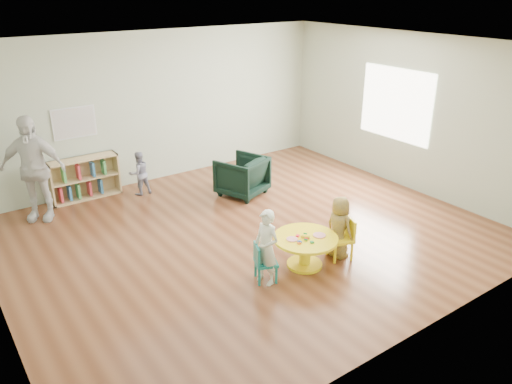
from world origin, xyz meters
TOP-DOWN VIEW (x-y plane):
  - room at (0.01, 0.00)m, footprint 7.10×7.00m
  - activity_table at (0.08, -1.20)m, footprint 0.87×0.87m
  - kid_chair_left at (-0.60, -1.16)m, footprint 0.36×0.36m
  - kid_chair_right at (0.66, -1.32)m, footprint 0.40×0.40m
  - bookshelf at (-1.61, 2.86)m, footprint 1.20×0.30m
  - alphabet_poster at (-1.60, 2.98)m, footprint 0.74×0.01m
  - armchair at (0.77, 1.36)m, footprint 0.99×1.00m
  - child_left at (-0.58, -1.22)m, footprint 0.31×0.41m
  - child_right at (0.63, -1.27)m, footprint 0.31×0.46m
  - toddler at (-0.74, 2.43)m, footprint 0.40×0.32m
  - adult_caretaker at (-2.48, 2.43)m, footprint 1.08×0.91m

SIDE VIEW (x-z plane):
  - kid_chair_left at x=-0.60m, z-range 0.02..0.54m
  - activity_table at x=0.08m, z-range 0.06..0.54m
  - kid_chair_right at x=0.66m, z-range 0.02..0.61m
  - armchair at x=0.77m, z-range 0.00..0.71m
  - bookshelf at x=-1.61m, z-range -0.01..0.74m
  - toddler at x=-0.74m, z-range 0.00..0.81m
  - child_right at x=0.63m, z-range 0.00..0.90m
  - child_left at x=-0.58m, z-range 0.00..1.01m
  - adult_caretaker at x=-2.48m, z-range 0.00..1.73m
  - alphabet_poster at x=-1.60m, z-range 1.08..1.62m
  - room at x=0.01m, z-range 0.49..3.29m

